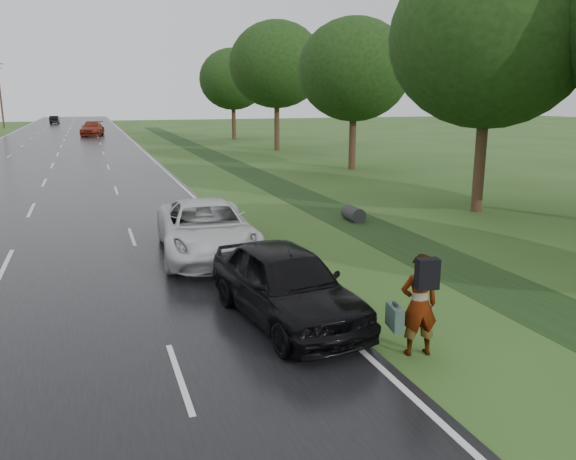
# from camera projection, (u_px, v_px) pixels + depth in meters

# --- Properties ---
(road) EXTENTS (14.00, 180.00, 0.04)m
(road) POSITION_uv_depth(u_px,v_px,m) (60.00, 149.00, 49.31)
(road) COLOR black
(road) RESTS_ON ground
(edge_stripe_east) EXTENTS (0.12, 180.00, 0.01)m
(edge_stripe_east) POSITION_uv_depth(u_px,v_px,m) (139.00, 147.00, 51.49)
(edge_stripe_east) COLOR silver
(edge_stripe_east) RESTS_ON road
(center_line) EXTENTS (0.12, 180.00, 0.01)m
(center_line) POSITION_uv_depth(u_px,v_px,m) (60.00, 149.00, 49.30)
(center_line) COLOR silver
(center_line) RESTS_ON road
(drainage_ditch) EXTENTS (2.20, 120.00, 0.56)m
(drainage_ditch) POSITION_uv_depth(u_px,v_px,m) (279.00, 186.00, 28.91)
(drainage_ditch) COLOR #193213
(drainage_ditch) RESTS_ON ground
(utility_pole_distant) EXTENTS (1.60, 0.26, 10.00)m
(utility_pole_distant) POSITION_uv_depth(u_px,v_px,m) (0.00, 92.00, 81.83)
(utility_pole_distant) COLOR #3D2719
(utility_pole_distant) RESTS_ON ground
(tree_east_b) EXTENTS (7.60, 7.60, 10.11)m
(tree_east_b) POSITION_uv_depth(u_px,v_px,m) (490.00, 38.00, 21.17)
(tree_east_b) COLOR #3D2719
(tree_east_b) RESTS_ON ground
(tree_east_c) EXTENTS (7.00, 7.00, 9.29)m
(tree_east_c) POSITION_uv_depth(u_px,v_px,m) (354.00, 70.00, 34.53)
(tree_east_c) COLOR #3D2719
(tree_east_c) RESTS_ON ground
(tree_east_d) EXTENTS (8.00, 8.00, 10.76)m
(tree_east_d) POSITION_uv_depth(u_px,v_px,m) (277.00, 65.00, 47.01)
(tree_east_d) COLOR #3D2719
(tree_east_d) RESTS_ON ground
(tree_east_f) EXTENTS (7.20, 7.20, 9.62)m
(tree_east_f) POSITION_uv_depth(u_px,v_px,m) (233.00, 79.00, 59.94)
(tree_east_f) COLOR #3D2719
(tree_east_f) RESTS_ON ground
(pedestrian) EXTENTS (0.88, 0.86, 1.87)m
(pedestrian) POSITION_uv_depth(u_px,v_px,m) (418.00, 304.00, 9.83)
(pedestrian) COLOR #A5998C
(pedestrian) RESTS_ON ground
(white_pickup) EXTENTS (2.93, 5.70, 1.54)m
(white_pickup) POSITION_uv_depth(u_px,v_px,m) (206.00, 229.00, 16.08)
(white_pickup) COLOR silver
(white_pickup) RESTS_ON road
(dark_sedan) EXTENTS (2.44, 4.81, 1.57)m
(dark_sedan) POSITION_uv_depth(u_px,v_px,m) (286.00, 283.00, 11.33)
(dark_sedan) COLOR black
(dark_sedan) RESTS_ON road
(far_car_red) EXTENTS (3.07, 5.98, 1.66)m
(far_car_red) POSITION_uv_depth(u_px,v_px,m) (92.00, 129.00, 66.55)
(far_car_red) COLOR maroon
(far_car_red) RESTS_ON road
(far_car_dark) EXTENTS (1.53, 4.11, 1.34)m
(far_car_dark) POSITION_uv_depth(u_px,v_px,m) (55.00, 120.00, 96.90)
(far_car_dark) COLOR black
(far_car_dark) RESTS_ON road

